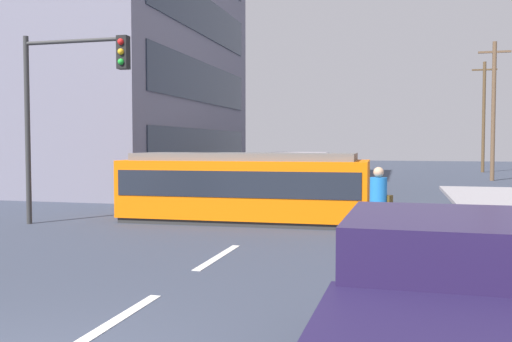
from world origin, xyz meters
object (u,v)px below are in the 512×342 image
(city_bus, at_px, (293,171))
(pedestrian_crossing, at_px, (379,201))
(utility_pole_far, at_px, (493,108))
(utility_pole_distant, at_px, (484,115))
(pickup_truck_parked, at_px, (468,323))
(traffic_light_mast, at_px, (67,91))
(streetcar_tram, at_px, (246,186))

(city_bus, height_order, pedestrian_crossing, city_bus)
(utility_pole_far, relative_size, utility_pole_distant, 0.97)
(pickup_truck_parked, relative_size, utility_pole_far, 0.62)
(pedestrian_crossing, height_order, utility_pole_far, utility_pole_far)
(traffic_light_mast, bearing_deg, pedestrian_crossing, -6.36)
(utility_pole_distant, bearing_deg, utility_pole_far, -94.84)
(pedestrian_crossing, distance_m, utility_pole_far, 24.00)
(city_bus, height_order, utility_pole_far, utility_pole_far)
(utility_pole_far, bearing_deg, pickup_truck_parked, -98.89)
(streetcar_tram, xyz_separation_m, utility_pole_far, (9.47, 20.15, 3.26))
(city_bus, bearing_deg, pickup_truck_parked, -75.32)
(streetcar_tram, distance_m, city_bus, 8.12)
(streetcar_tram, height_order, utility_pole_distant, utility_pole_distant)
(traffic_light_mast, relative_size, utility_pole_distant, 0.60)
(utility_pole_distant, bearing_deg, pickup_truck_parked, -97.88)
(streetcar_tram, relative_size, pickup_truck_parked, 1.36)
(pedestrian_crossing, bearing_deg, streetcar_tram, 142.07)
(traffic_light_mast, height_order, utility_pole_far, utility_pole_far)
(pedestrian_crossing, xyz_separation_m, utility_pole_distant, (6.59, 33.30, 3.44))
(city_bus, relative_size, pickup_truck_parked, 1.14)
(streetcar_tram, bearing_deg, city_bus, 91.33)
(city_bus, relative_size, traffic_light_mast, 1.14)
(pedestrian_crossing, relative_size, utility_pole_far, 0.21)
(city_bus, height_order, utility_pole_distant, utility_pole_distant)
(city_bus, bearing_deg, pedestrian_crossing, -70.36)
(pickup_truck_parked, xyz_separation_m, utility_pole_far, (4.79, 30.63, 3.45))
(pedestrian_crossing, relative_size, traffic_light_mast, 0.33)
(city_bus, relative_size, utility_pole_distant, 0.68)
(utility_pole_far, bearing_deg, pedestrian_crossing, -103.93)
(pickup_truck_parked, relative_size, utility_pole_distant, 0.60)
(streetcar_tram, bearing_deg, pickup_truck_parked, -65.93)
(pickup_truck_parked, bearing_deg, city_bus, 104.68)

